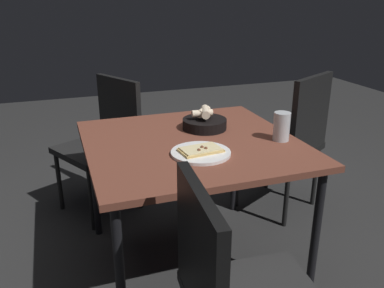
{
  "coord_description": "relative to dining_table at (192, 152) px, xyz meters",
  "views": [
    {
      "loc": [
        -0.61,
        -1.76,
        1.4
      ],
      "look_at": [
        -0.02,
        -0.06,
        0.72
      ],
      "focal_mm": 37.76,
      "sensor_mm": 36.0,
      "label": 1
    }
  ],
  "objects": [
    {
      "name": "pizza_plate",
      "position": [
        -0.02,
        -0.18,
        0.07
      ],
      "size": [
        0.27,
        0.27,
        0.04
      ],
      "color": "white",
      "rests_on": "dining_table"
    },
    {
      "name": "bread_basket",
      "position": [
        0.13,
        0.16,
        0.1
      ],
      "size": [
        0.24,
        0.24,
        0.12
      ],
      "color": "black",
      "rests_on": "dining_table"
    },
    {
      "name": "chair_far",
      "position": [
        -0.32,
        0.79,
        -0.15
      ],
      "size": [
        0.59,
        0.59,
        0.88
      ],
      "color": "black",
      "rests_on": "ground"
    },
    {
      "name": "chair_near",
      "position": [
        0.79,
        0.33,
        -0.12
      ],
      "size": [
        0.6,
        0.6,
        0.93
      ],
      "color": "black",
      "rests_on": "ground"
    },
    {
      "name": "beer_glass",
      "position": [
        0.42,
        -0.14,
        0.12
      ],
      "size": [
        0.08,
        0.08,
        0.14
      ],
      "color": "silver",
      "rests_on": "dining_table"
    },
    {
      "name": "ground",
      "position": [
        0.0,
        0.0,
        -0.65
      ],
      "size": [
        8.0,
        8.0,
        0.0
      ],
      "primitive_type": "plane",
      "color": "#2A2A2A"
    },
    {
      "name": "dining_table",
      "position": [
        0.0,
        0.0,
        0.0
      ],
      "size": [
        1.02,
        1.01,
        0.71
      ],
      "color": "brown",
      "rests_on": "ground"
    }
  ]
}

